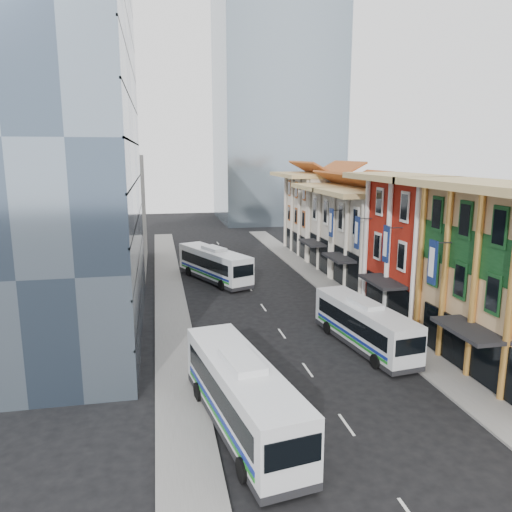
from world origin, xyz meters
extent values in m
plane|color=black|center=(0.00, 0.00, 0.00)|extent=(200.00, 200.00, 0.00)
cube|color=slate|center=(8.50, 22.00, 0.07)|extent=(3.00, 90.00, 0.15)
cube|color=slate|center=(-8.50, 22.00, 0.07)|extent=(3.00, 90.00, 0.15)
cube|color=#AA2113|center=(14.00, 17.00, 6.00)|extent=(8.00, 10.00, 12.00)
cube|color=beige|center=(14.00, 26.50, 5.00)|extent=(8.00, 9.00, 10.00)
cube|color=beige|center=(14.00, 35.50, 5.00)|extent=(8.00, 9.00, 10.00)
cube|color=beige|center=(14.00, 46.00, 5.50)|extent=(8.00, 12.00, 11.00)
cube|color=#415268|center=(-17.00, 19.00, 15.00)|extent=(12.00, 26.00, 30.00)
cube|color=gray|center=(-16.00, 42.00, 7.00)|extent=(10.00, 18.00, 14.00)
camera|label=1|loc=(-9.47, -21.78, 14.16)|focal=35.00mm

